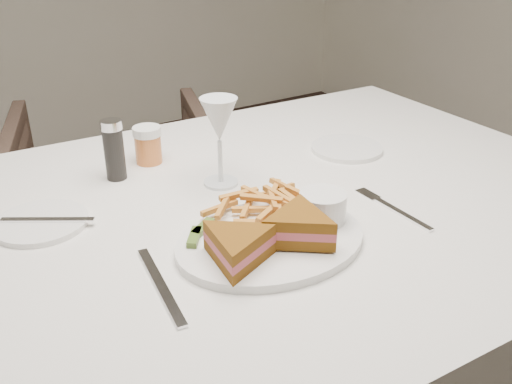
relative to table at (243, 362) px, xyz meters
The scene contains 3 objects.
table is the anchor object (origin of this frame).
chair_far 1.00m from the table, 84.92° to the left, with size 0.67×0.63×0.69m, color #4B382E.
table_setting 0.42m from the table, 112.60° to the right, with size 0.83×0.66×0.18m.
Camera 1 is at (-0.20, -0.76, 1.24)m, focal length 40.00 mm.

